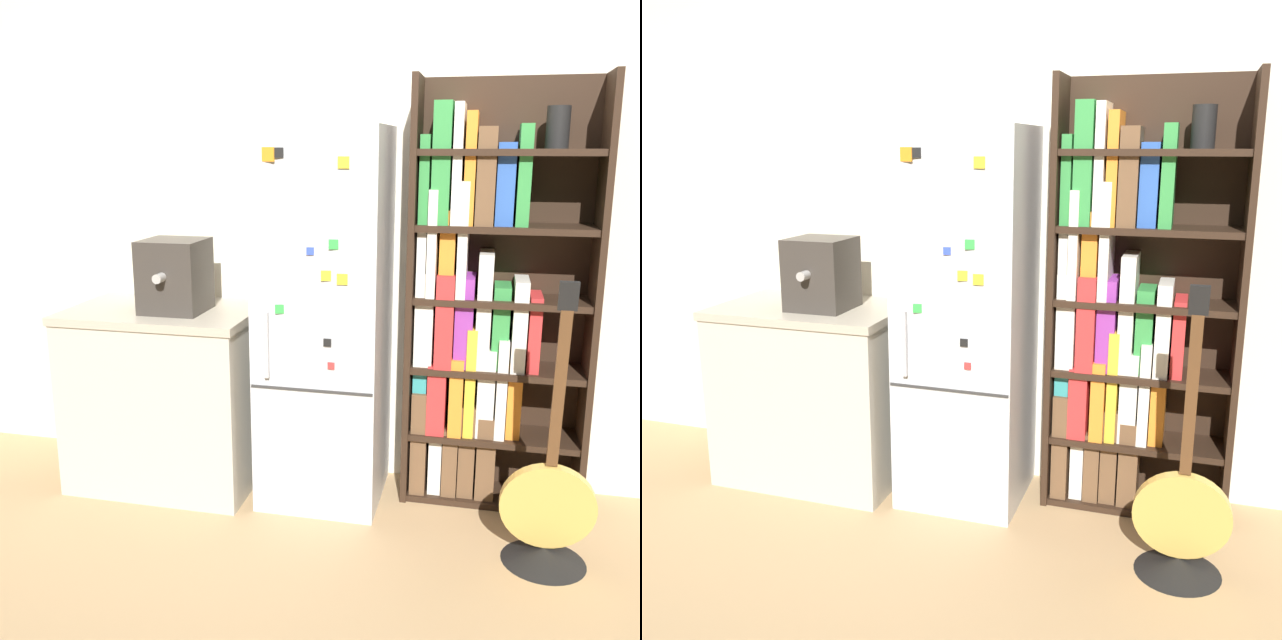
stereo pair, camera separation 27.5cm
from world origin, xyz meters
TOP-DOWN VIEW (x-y plane):
  - ground_plane at (0.00, 0.00)m, footprint 16.00×16.00m
  - wall_back at (0.00, 0.47)m, footprint 8.00×0.05m
  - refrigerator at (-0.00, 0.17)m, footprint 0.57×0.59m
  - bookshelf at (0.71, 0.32)m, footprint 0.85×0.31m
  - kitchen_counter at (-0.81, 0.14)m, footprint 0.93×0.65m
  - espresso_machine at (-0.73, 0.09)m, footprint 0.29×0.34m
  - guitar at (1.03, -0.24)m, footprint 0.39×0.35m

SIDE VIEW (x-z plane):
  - ground_plane at x=0.00m, z-range 0.00..0.00m
  - guitar at x=1.03m, z-range -0.44..0.78m
  - kitchen_counter at x=-0.81m, z-range 0.00..0.91m
  - refrigerator at x=0.00m, z-range 0.00..1.79m
  - bookshelf at x=0.71m, z-range -0.08..1.93m
  - espresso_machine at x=-0.73m, z-range 0.91..1.26m
  - wall_back at x=0.00m, z-range 0.00..2.60m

